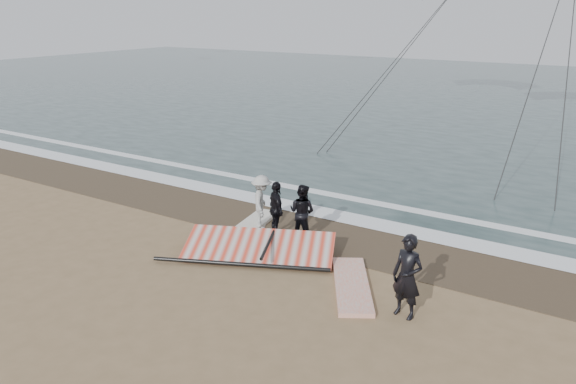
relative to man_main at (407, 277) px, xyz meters
name	(u,v)px	position (x,y,z in m)	size (l,w,h in m)	color
ground	(237,304)	(-3.21, -1.49, -0.89)	(120.00, 120.00, 0.00)	#8C704C
sea	(529,100)	(-3.21, 31.51, -0.88)	(120.00, 54.00, 0.02)	#233838
wet_sand	(335,236)	(-3.21, 3.01, -0.89)	(120.00, 2.80, 0.01)	#4C3D2B
foam_near	(357,220)	(-3.21, 4.41, -0.87)	(120.00, 0.90, 0.01)	white
foam_far	(380,204)	(-3.21, 6.11, -0.87)	(120.00, 0.45, 0.01)	white
man_main	(407,277)	(0.00, 0.00, 0.00)	(0.65, 0.43, 1.79)	black
board_white	(352,285)	(-1.47, 0.54, -0.84)	(0.75, 2.70, 0.11)	silver
board_cream	(252,225)	(-5.58, 2.34, -0.84)	(0.66, 2.48, 0.10)	silver
trio_cluster	(278,207)	(-4.65, 2.34, -0.11)	(2.30, 1.32, 1.57)	black
sail_rig	(260,247)	(-4.26, 0.89, -0.70)	(4.07, 3.15, 0.50)	black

